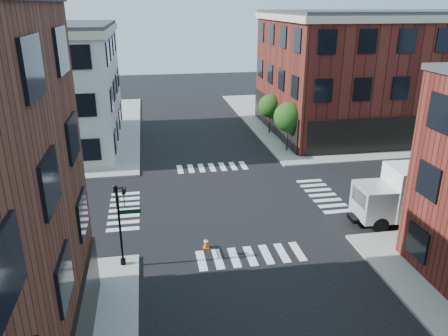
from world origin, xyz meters
TOP-DOWN VIEW (x-y plane):
  - ground at (0.00, 0.00)m, footprint 120.00×120.00m
  - sidewalk_ne at (21.00, 21.00)m, footprint 30.00×30.00m
  - building_ne at (20.50, 16.00)m, footprint 25.00×16.00m
  - tree_near at (7.56, 9.98)m, footprint 2.69×2.69m
  - tree_far at (7.56, 15.98)m, footprint 2.43×2.43m
  - signal_pole at (-6.72, -6.68)m, footprint 1.29×1.24m
  - box_truck at (11.43, -4.88)m, footprint 8.32×2.83m
  - traffic_cone at (-2.28, -5.70)m, footprint 0.40×0.40m

SIDE VIEW (x-z plane):
  - ground at x=0.00m, z-range 0.00..0.00m
  - sidewalk_ne at x=21.00m, z-range 0.00..0.15m
  - traffic_cone at x=-2.28m, z-range -0.01..0.63m
  - box_truck at x=11.43m, z-range 0.07..3.79m
  - signal_pole at x=-6.72m, z-range 0.56..5.16m
  - tree_far at x=7.56m, z-range 0.84..4.91m
  - tree_near at x=7.56m, z-range 0.91..5.41m
  - building_ne at x=20.50m, z-range 0.00..12.00m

